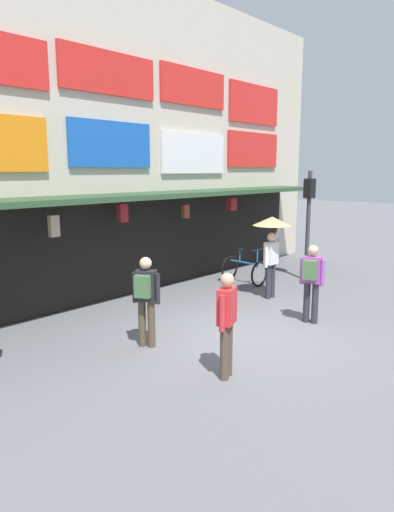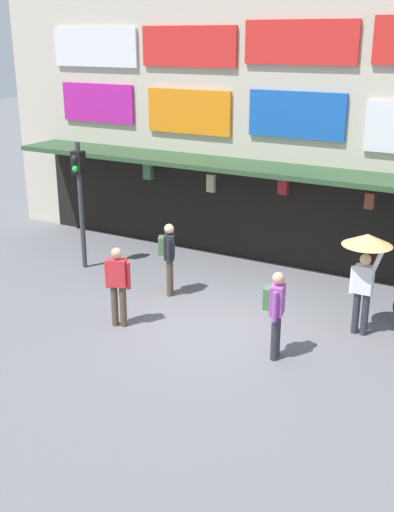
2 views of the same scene
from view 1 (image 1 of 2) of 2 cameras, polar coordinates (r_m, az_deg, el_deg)
ground_plane at (r=9.37m, az=5.46°, el=-9.53°), size 80.00×80.00×0.00m
shopfront at (r=12.11m, az=-12.35°, el=13.86°), size 18.00×2.60×8.00m
traffic_light_far at (r=13.82m, az=13.59°, el=5.79°), size 0.29×0.33×3.20m
bicycle_parked at (r=13.35m, az=5.83°, el=-1.71°), size 0.78×1.20×1.05m
pedestrian_in_blue at (r=8.43m, az=-6.35°, el=-4.83°), size 0.46×0.48×1.68m
pedestrian_in_green at (r=9.99m, az=13.96°, el=-2.65°), size 0.40×0.52×1.68m
pedestrian_in_black at (r=7.18m, az=3.69°, el=-7.81°), size 0.50×0.33×1.68m
pedestrian_with_umbrella at (r=11.67m, az=9.21°, el=2.68°), size 0.96×0.96×2.08m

